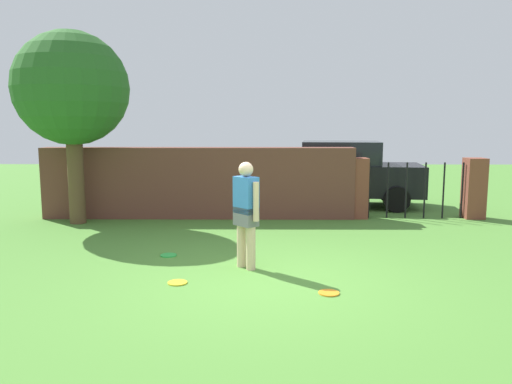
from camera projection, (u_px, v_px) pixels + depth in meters
name	position (u px, v px, depth m)	size (l,w,h in m)	color
ground_plane	(265.00, 281.00, 6.87)	(40.00, 40.00, 0.00)	#4C8433
brick_wall	(199.00, 183.00, 11.44)	(7.18, 0.50, 1.64)	brown
tree	(72.00, 90.00, 10.53)	(2.43, 2.43, 4.15)	brown
person	(246.00, 210.00, 7.40)	(0.40, 0.42, 1.62)	beige
fence_gate	(416.00, 188.00, 11.41)	(3.14, 0.44, 1.40)	brown
car	(340.00, 174.00, 13.15)	(4.38, 2.33, 1.72)	black
frisbee_green	(169.00, 255.00, 8.21)	(0.27, 0.27, 0.02)	green
frisbee_orange	(329.00, 293.00, 6.38)	(0.27, 0.27, 0.02)	orange
frisbee_yellow	(177.00, 283.00, 6.79)	(0.27, 0.27, 0.02)	yellow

